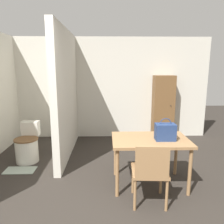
% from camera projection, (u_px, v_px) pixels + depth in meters
% --- Properties ---
extents(wall_back, '(5.28, 0.12, 2.50)m').
position_uv_depth(wall_back, '(103.00, 88.00, 5.53)').
color(wall_back, beige).
rests_on(wall_back, ground_plane).
extents(partition_wall, '(0.12, 2.19, 2.50)m').
position_uv_depth(partition_wall, '(66.00, 94.00, 4.38)').
color(partition_wall, beige).
rests_on(partition_wall, ground_plane).
extents(dining_table, '(1.13, 0.74, 0.74)m').
position_uv_depth(dining_table, '(150.00, 144.00, 3.25)').
color(dining_table, '#997047').
rests_on(dining_table, ground_plane).
extents(wooden_chair, '(0.48, 0.48, 0.86)m').
position_uv_depth(wooden_chair, '(150.00, 171.00, 2.78)').
color(wooden_chair, '#997047').
rests_on(wooden_chair, ground_plane).
extents(toilet, '(0.44, 0.59, 0.72)m').
position_uv_depth(toilet, '(28.00, 146.00, 4.18)').
color(toilet, silver).
rests_on(toilet, ground_plane).
extents(handbag, '(0.29, 0.18, 0.33)m').
position_uv_depth(handbag, '(165.00, 132.00, 3.15)').
color(handbag, navy).
rests_on(handbag, dining_table).
extents(wooden_cabinet, '(0.51, 0.35, 1.58)m').
position_uv_depth(wooden_cabinet, '(163.00, 108.00, 5.42)').
color(wooden_cabinet, brown).
rests_on(wooden_cabinet, ground_plane).
extents(bath_mat, '(0.52, 0.28, 0.01)m').
position_uv_depth(bath_mat, '(20.00, 170.00, 3.82)').
color(bath_mat, '#99A899').
rests_on(bath_mat, ground_plane).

